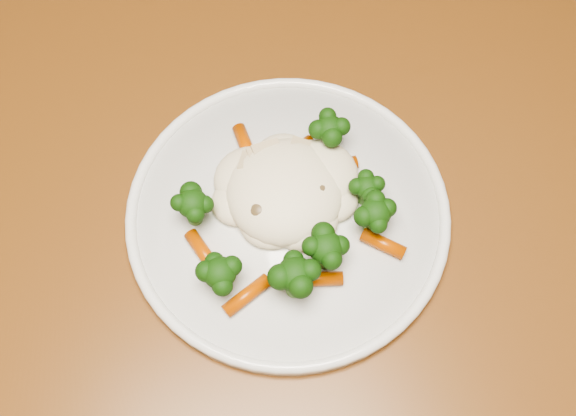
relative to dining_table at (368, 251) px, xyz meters
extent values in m
plane|color=brown|center=(0.30, 0.31, -0.65)|extent=(3.00, 3.00, 0.00)
cube|color=brown|center=(0.00, 0.00, 0.08)|extent=(1.26, 0.88, 0.04)
cylinder|color=white|center=(-0.08, 0.01, 0.10)|extent=(0.28, 0.28, 0.01)
ellipsoid|color=#FFEFCB|center=(-0.08, 0.02, 0.13)|extent=(0.12, 0.11, 0.05)
ellipsoid|color=black|center=(-0.15, -0.05, 0.13)|extent=(0.04, 0.04, 0.04)
ellipsoid|color=black|center=(-0.09, -0.06, 0.13)|extent=(0.05, 0.05, 0.04)
ellipsoid|color=black|center=(-0.06, -0.05, 0.13)|extent=(0.05, 0.05, 0.04)
ellipsoid|color=black|center=(-0.01, -0.02, 0.13)|extent=(0.04, 0.04, 0.04)
ellipsoid|color=black|center=(-0.01, 0.01, 0.12)|extent=(0.03, 0.03, 0.03)
ellipsoid|color=black|center=(-0.03, 0.07, 0.13)|extent=(0.04, 0.04, 0.04)
ellipsoid|color=black|center=(-0.16, 0.02, 0.13)|extent=(0.04, 0.04, 0.04)
cylinder|color=#C04F04|center=(-0.11, 0.07, 0.11)|extent=(0.02, 0.05, 0.01)
cylinder|color=#C04F04|center=(-0.06, 0.06, 0.11)|extent=(0.04, 0.03, 0.01)
cylinder|color=#C04F04|center=(-0.03, 0.04, 0.11)|extent=(0.04, 0.01, 0.01)
cylinder|color=#C04F04|center=(-0.16, -0.02, 0.11)|extent=(0.03, 0.05, 0.01)
cylinder|color=#C04F04|center=(-0.13, -0.06, 0.11)|extent=(0.04, 0.03, 0.01)
cylinder|color=#C04F04|center=(-0.07, -0.06, 0.11)|extent=(0.05, 0.02, 0.01)
cylinder|color=#C04F04|center=(-0.01, -0.04, 0.11)|extent=(0.04, 0.03, 0.01)
cylinder|color=#C04F04|center=(-0.06, 0.02, 0.13)|extent=(0.03, 0.04, 0.01)
ellipsoid|color=brown|center=(-0.07, 0.02, 0.13)|extent=(0.03, 0.03, 0.02)
ellipsoid|color=brown|center=(-0.06, 0.01, 0.13)|extent=(0.02, 0.02, 0.02)
ellipsoid|color=brown|center=(-0.11, 0.00, 0.13)|extent=(0.02, 0.02, 0.02)
cube|color=#CAB487|center=(-0.10, 0.06, 0.13)|extent=(0.02, 0.02, 0.01)
cube|color=#CAB487|center=(-0.06, 0.06, 0.13)|extent=(0.02, 0.02, 0.01)
cube|color=#CAB487|center=(-0.11, 0.05, 0.13)|extent=(0.02, 0.02, 0.01)
cube|color=#CAB487|center=(-0.09, 0.06, 0.13)|extent=(0.03, 0.02, 0.01)
camera|label=1|loc=(-0.13, -0.26, 0.67)|focal=45.00mm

